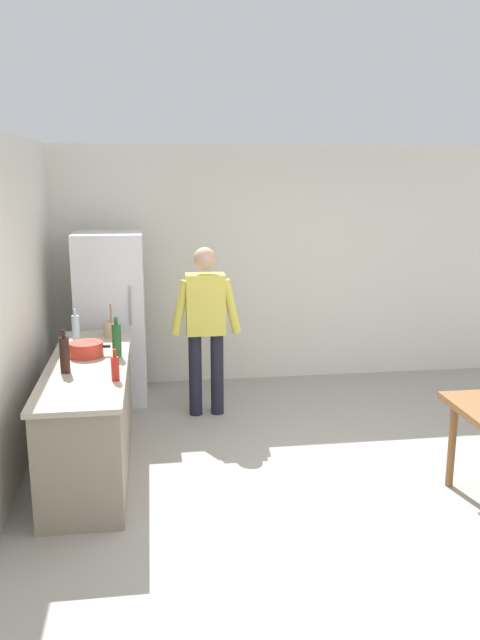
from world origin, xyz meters
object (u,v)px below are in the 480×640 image
object	(u,v)px
bottle_wine_dark	(65,354)
person	(206,320)
bottle_wine_green	(117,340)
bottle_water_clear	(76,328)
bottle_sauce_red	(115,368)
refrigerator	(111,319)
utensil_jar	(110,328)
cooking_pot	(86,349)

from	to	relation	value
bottle_wine_dark	person	bearing A→B (deg)	47.30
bottle_wine_green	bottle_water_clear	bearing A→B (deg)	124.96
bottle_wine_dark	bottle_water_clear	size ratio (longest dim) A/B	1.13
person	bottle_water_clear	size ratio (longest dim) A/B	5.67
bottle_sauce_red	refrigerator	bearing A→B (deg)	94.08
refrigerator	bottle_wine_dark	size ratio (longest dim) A/B	5.29
utensil_jar	bottle_sauce_red	distance (m)	1.34
person	bottle_wine_dark	xyz separation A→B (m)	(-1.19, -1.29, 0.07)
bottle_sauce_red	utensil_jar	bearing A→B (deg)	95.10
cooking_pot	bottle_sauce_red	distance (m)	0.74
utensil_jar	bottle_wine_dark	world-z (taller)	bottle_wine_dark
bottle_wine_green	bottle_water_clear	distance (m)	0.69
bottle_sauce_red	bottle_water_clear	size ratio (longest dim) A/B	0.80
bottle_sauce_red	bottle_water_clear	xyz separation A→B (m)	(-0.41, 1.20, 0.03)
refrigerator	person	distance (m)	1.10
utensil_jar	bottle_wine_green	distance (m)	0.71
bottle_wine_dark	refrigerator	bearing A→B (deg)	82.54
cooking_pot	bottle_wine_green	world-z (taller)	bottle_wine_green
bottle_wine_dark	bottle_wine_green	distance (m)	0.54
refrigerator	utensil_jar	size ratio (longest dim) A/B	5.62
bottle_sauce_red	bottle_wine_dark	xyz separation A→B (m)	(-0.39, 0.25, 0.05)
utensil_jar	bottle_water_clear	size ratio (longest dim) A/B	1.07
bottle_sauce_red	bottle_wine_green	bearing A→B (deg)	91.57
cooking_pot	bottle_wine_green	size ratio (longest dim) A/B	1.18
cooking_pot	bottle_water_clear	bearing A→B (deg)	105.09
bottle_wine_dark	bottle_wine_green	world-z (taller)	same
cooking_pot	person	bearing A→B (deg)	38.49
utensil_jar	bottle_wine_dark	bearing A→B (deg)	-104.12
utensil_jar	bottle_water_clear	xyz separation A→B (m)	(-0.29, -0.13, 0.05)
refrigerator	bottle_wine_green	world-z (taller)	refrigerator
utensil_jar	bottle_sauce_red	world-z (taller)	utensil_jar
refrigerator	bottle_wine_green	xyz separation A→B (m)	(0.13, -1.46, 0.15)
refrigerator	person	xyz separation A→B (m)	(0.95, -0.55, 0.08)
cooking_pot	bottle_wine_green	distance (m)	0.28
refrigerator	bottle_sauce_red	world-z (taller)	refrigerator
bottle_wine_green	bottle_water_clear	xyz separation A→B (m)	(-0.39, 0.56, -0.02)
bottle_sauce_red	bottle_wine_green	distance (m)	0.63
refrigerator	utensil_jar	distance (m)	0.77
utensil_jar	person	bearing A→B (deg)	12.81
utensil_jar	cooking_pot	bearing A→B (deg)	-103.51
person	bottle_wine_dark	world-z (taller)	person
refrigerator	bottle_water_clear	size ratio (longest dim) A/B	6.00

